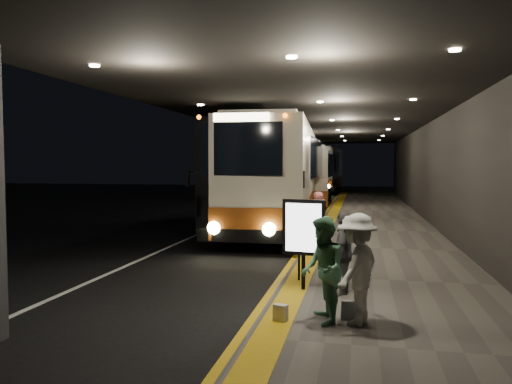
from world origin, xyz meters
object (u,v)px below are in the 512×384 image
(passenger_waiting_green, at_px, (323,270))
(passenger_waiting_white, at_px, (357,269))
(coach_second, at_px, (309,178))
(bag_polka, at_px, (349,310))
(passenger_boarding, at_px, (320,220))
(passenger_waiting_grey, at_px, (344,253))
(stanchion_post, at_px, (299,254))
(bag_plain, at_px, (280,313))
(coach_third, at_px, (324,171))
(coach_main, at_px, (278,180))
(info_sign, at_px, (304,229))

(passenger_waiting_green, xyz_separation_m, passenger_waiting_white, (0.52, 0.07, 0.03))
(coach_second, bearing_deg, bag_polka, -86.42)
(passenger_waiting_white, bearing_deg, passenger_boarding, -147.25)
(passenger_boarding, distance_m, passenger_waiting_green, 7.02)
(passenger_waiting_grey, relative_size, stanchion_post, 1.35)
(bag_plain, distance_m, stanchion_post, 2.84)
(bag_plain, bearing_deg, passenger_waiting_grey, 65.07)
(passenger_boarding, height_order, passenger_waiting_grey, passenger_boarding)
(coach_second, xyz_separation_m, stanchion_post, (1.88, -21.26, -0.97))
(coach_third, xyz_separation_m, passenger_waiting_white, (3.24, -39.26, -0.90))
(passenger_waiting_green, relative_size, passenger_waiting_white, 0.97)
(passenger_waiting_white, relative_size, bag_plain, 6.36)
(coach_third, xyz_separation_m, bag_plain, (2.06, -39.41, -1.63))
(passenger_waiting_grey, relative_size, bag_polka, 5.00)
(coach_third, distance_m, bag_polka, 39.26)
(passenger_waiting_white, bearing_deg, stanchion_post, -131.64)
(coach_main, xyz_separation_m, bag_plain, (2.07, -12.49, -1.68))
(passenger_waiting_green, distance_m, stanchion_post, 2.82)
(bag_polka, xyz_separation_m, bag_plain, (-1.06, -0.31, -0.02))
(passenger_waiting_green, height_order, bag_plain, passenger_waiting_green)
(passenger_waiting_white, xyz_separation_m, stanchion_post, (-1.22, 2.65, -0.29))
(stanchion_post, bearing_deg, passenger_waiting_green, -75.66)
(passenger_waiting_white, xyz_separation_m, passenger_waiting_grey, (-0.26, 1.84, -0.09))
(passenger_waiting_white, height_order, bag_polka, passenger_waiting_white)
(stanchion_post, bearing_deg, coach_third, 93.16)
(bag_polka, bearing_deg, coach_second, 97.15)
(coach_main, relative_size, coach_third, 1.04)
(coach_third, bearing_deg, bag_plain, -85.22)
(coach_third, height_order, stanchion_post, coach_third)
(coach_third, xyz_separation_m, passenger_waiting_grey, (2.98, -37.42, -0.98))
(passenger_waiting_green, bearing_deg, coach_third, 170.42)
(info_sign, relative_size, stanchion_post, 1.55)
(coach_second, height_order, coach_third, coach_third)
(bag_polka, bearing_deg, bag_plain, -163.59)
(coach_second, height_order, stanchion_post, coach_second)
(coach_third, bearing_deg, passenger_boarding, -84.43)
(coach_second, distance_m, passenger_waiting_white, 24.12)
(passenger_waiting_white, distance_m, stanchion_post, 2.94)
(coach_third, bearing_deg, stanchion_post, -85.05)
(passenger_waiting_grey, bearing_deg, passenger_waiting_white, 14.63)
(coach_main, distance_m, coach_second, 11.57)
(passenger_boarding, xyz_separation_m, bag_plain, (-0.08, -7.08, -0.70))
(info_sign, height_order, stanchion_post, info_sign)
(info_sign, xyz_separation_m, stanchion_post, (-0.17, 0.76, -0.63))
(coach_third, distance_m, passenger_waiting_green, 39.44)
(passenger_waiting_grey, height_order, stanchion_post, passenger_waiting_grey)
(coach_second, bearing_deg, passenger_boarding, -86.89)
(info_sign, distance_m, stanchion_post, 1.00)
(coach_third, distance_m, passenger_waiting_grey, 37.56)
(passenger_waiting_grey, distance_m, bag_polka, 1.79)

